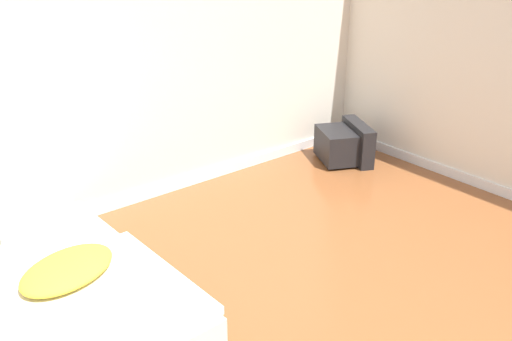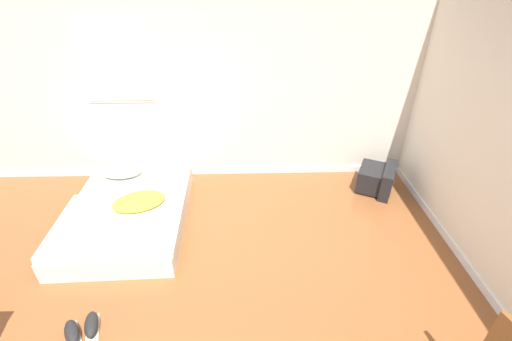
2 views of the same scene
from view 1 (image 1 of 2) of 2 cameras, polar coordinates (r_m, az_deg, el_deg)
The scene contains 3 objects.
wall_back at distance 4.31m, azimuth -17.30°, elevation 11.33°, with size 7.93×0.08×2.60m.
mattress_bed at distance 3.53m, azimuth -20.66°, elevation -12.38°, with size 1.36×1.82×0.38m.
crt_tv at distance 5.53m, azimuth 8.89°, elevation 2.67°, with size 0.61×0.64×0.37m.
Camera 1 is at (-1.57, -1.13, 2.15)m, focal length 40.00 mm.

